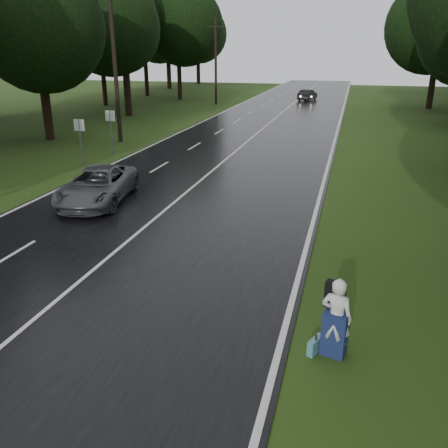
{
  "coord_description": "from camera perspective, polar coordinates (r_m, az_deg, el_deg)",
  "views": [
    {
      "loc": [
        6.86,
        -8.99,
        6.06
      ],
      "look_at": [
        3.41,
        3.75,
        1.1
      ],
      "focal_mm": 37.53,
      "sensor_mm": 36.0,
      "label": 1
    }
  ],
  "objects": [
    {
      "name": "tree_right_f",
      "position": [
        56.11,
        23.64,
        12.75
      ],
      "size": [
        8.84,
        8.84,
        13.81
      ],
      "primitive_type": null,
      "color": "black",
      "rests_on": "ground"
    },
    {
      "name": "utility_pole_far",
      "position": [
        55.66,
        -0.98,
        14.36
      ],
      "size": [
        1.8,
        0.28,
        9.21
      ],
      "primitive_type": null,
      "color": "black",
      "rests_on": "ground"
    },
    {
      "name": "suitcase",
      "position": [
        10.41,
        11.06,
        -14.29
      ],
      "size": [
        0.33,
        0.5,
        0.34
      ],
      "primitive_type": "cube",
      "rotation": [
        0.0,
        0.0,
        5.86
      ],
      "color": "teal",
      "rests_on": "ground"
    },
    {
      "name": "far_car",
      "position": [
        60.74,
        10.14,
        15.23
      ],
      "size": [
        2.19,
        4.09,
        1.28
      ],
      "primitive_type": "imported",
      "rotation": [
        0.0,
        0.0,
        2.92
      ],
      "color": "black",
      "rests_on": "road"
    },
    {
      "name": "lane_center",
      "position": [
        30.39,
        1.83,
        9.18
      ],
      "size": [
        0.12,
        140.0,
        0.01
      ],
      "primitive_type": "cube",
      "color": "silver",
      "rests_on": "road"
    },
    {
      "name": "ground",
      "position": [
        12.83,
        -19.69,
        -8.92
      ],
      "size": [
        160.0,
        160.0,
        0.0
      ],
      "primitive_type": "plane",
      "color": "#294213",
      "rests_on": "ground"
    },
    {
      "name": "tree_left_d",
      "position": [
        35.98,
        -20.36,
        9.65
      ],
      "size": [
        8.11,
        8.11,
        12.68
      ],
      "primitive_type": null,
      "color": "black",
      "rests_on": "ground"
    },
    {
      "name": "tree_left_f",
      "position": [
        61.23,
        -5.37,
        14.85
      ],
      "size": [
        9.67,
        9.67,
        15.12
      ],
      "primitive_type": null,
      "color": "black",
      "rests_on": "ground"
    },
    {
      "name": "road_sign_a",
      "position": [
        27.05,
        -16.74,
        6.79
      ],
      "size": [
        0.61,
        0.1,
        2.53
      ],
      "primitive_type": null,
      "color": "white",
      "rests_on": "ground"
    },
    {
      "name": "hitchhiker",
      "position": [
        10.09,
        13.45,
        -11.3
      ],
      "size": [
        0.74,
        0.7,
        1.78
      ],
      "color": "silver",
      "rests_on": "ground"
    },
    {
      "name": "utility_pole_mid",
      "position": [
        33.65,
        -12.46,
        9.76
      ],
      "size": [
        1.8,
        0.28,
        9.98
      ],
      "primitive_type": null,
      "color": "black",
      "rests_on": "ground"
    },
    {
      "name": "road_sign_b",
      "position": [
        29.94,
        -13.35,
        8.38
      ],
      "size": [
        0.62,
        0.1,
        2.58
      ],
      "primitive_type": null,
      "color": "white",
      "rests_on": "ground"
    },
    {
      "name": "grey_car",
      "position": [
        20.13,
        -15.17,
        4.57
      ],
      "size": [
        3.17,
        5.38,
        1.41
      ],
      "primitive_type": "imported",
      "rotation": [
        0.0,
        0.0,
        0.17
      ],
      "color": "#4B4D50",
      "rests_on": "road"
    },
    {
      "name": "tree_left_e",
      "position": [
        46.97,
        -11.48,
        12.8
      ],
      "size": [
        8.98,
        8.98,
        14.03
      ],
      "primitive_type": null,
      "color": "black",
      "rests_on": "ground"
    },
    {
      "name": "road",
      "position": [
        30.39,
        1.83,
        9.14
      ],
      "size": [
        12.0,
        140.0,
        0.04
      ],
      "primitive_type": "cube",
      "color": "black",
      "rests_on": "ground"
    }
  ]
}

